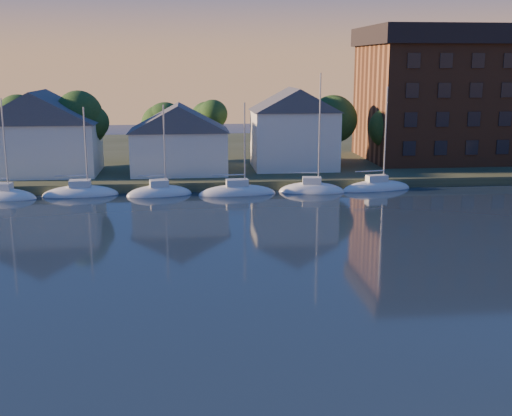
{
  "coord_description": "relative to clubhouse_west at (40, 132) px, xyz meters",
  "views": [
    {
      "loc": [
        -5.09,
        -18.74,
        13.69
      ],
      "look_at": [
        -0.68,
        22.0,
        4.42
      ],
      "focal_mm": 45.0,
      "sensor_mm": 36.0,
      "label": 1
    }
  ],
  "objects": [
    {
      "name": "shoreline_land",
      "position": [
        22.0,
        17.0,
        -5.93
      ],
      "size": [
        160.0,
        50.0,
        2.0
      ],
      "primitive_type": "cube",
      "color": "#333A22",
      "rests_on": "ground"
    },
    {
      "name": "wooden_dock",
      "position": [
        22.0,
        -6.0,
        -5.93
      ],
      "size": [
        120.0,
        3.0,
        1.0
      ],
      "primitive_type": "cube",
      "color": "brown",
      "rests_on": "ground"
    },
    {
      "name": "clubhouse_west",
      "position": [
        0.0,
        0.0,
        0.0
      ],
      "size": [
        13.65,
        9.45,
        9.64
      ],
      "color": "silver",
      "rests_on": "shoreline_land"
    },
    {
      "name": "clubhouse_centre",
      "position": [
        16.0,
        -1.0,
        -0.8
      ],
      "size": [
        11.55,
        8.4,
        8.08
      ],
      "color": "silver",
      "rests_on": "shoreline_land"
    },
    {
      "name": "clubhouse_east",
      "position": [
        30.0,
        1.0,
        0.07
      ],
      "size": [
        10.5,
        8.4,
        9.8
      ],
      "color": "silver",
      "rests_on": "shoreline_land"
    },
    {
      "name": "condo_block",
      "position": [
        56.0,
        6.95,
        3.86
      ],
      "size": [
        31.0,
        17.0,
        17.4
      ],
      "color": "brown",
      "rests_on": "shoreline_land"
    },
    {
      "name": "tree_line",
      "position": [
        24.0,
        5.0,
        1.24
      ],
      "size": [
        93.4,
        5.4,
        8.9
      ],
      "color": "#362618",
      "rests_on": "shoreline_land"
    },
    {
      "name": "moored_fleet",
      "position": [
        10.0,
        -9.0,
        -5.83
      ],
      "size": [
        63.5,
        2.4,
        12.05
      ],
      "color": "silver",
      "rests_on": "ground"
    }
  ]
}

